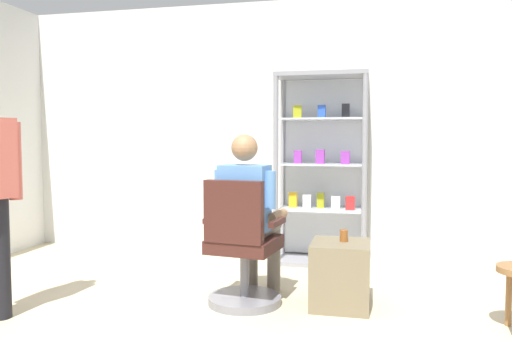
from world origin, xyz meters
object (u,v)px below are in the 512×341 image
object	(u,v)px
display_cabinet_main	(322,168)
office_chair	(242,254)
storage_crate	(340,274)
seated_shopkeeper	(250,209)
tea_glass	(344,236)

from	to	relation	value
display_cabinet_main	office_chair	world-z (taller)	display_cabinet_main
office_chair	storage_crate	size ratio (longest dim) A/B	1.97
display_cabinet_main	seated_shopkeeper	xyz separation A→B (m)	(-0.42, -1.33, -0.25)
seated_shopkeeper	storage_crate	size ratio (longest dim) A/B	2.65
display_cabinet_main	tea_glass	xyz separation A→B (m)	(0.30, -1.31, -0.43)
seated_shopkeeper	tea_glass	world-z (taller)	seated_shopkeeper
display_cabinet_main	seated_shopkeeper	bearing A→B (deg)	-107.64
office_chair	storage_crate	bearing A→B (deg)	12.31
office_chair	storage_crate	distance (m)	0.75
display_cabinet_main	storage_crate	xyz separation A→B (m)	(0.28, -1.34, -0.72)
office_chair	tea_glass	xyz separation A→B (m)	(0.74, 0.19, 0.14)
office_chair	tea_glass	bearing A→B (deg)	14.14
storage_crate	tea_glass	size ratio (longest dim) A/B	5.47
display_cabinet_main	office_chair	distance (m)	1.66
seated_shopkeeper	tea_glass	bearing A→B (deg)	1.97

